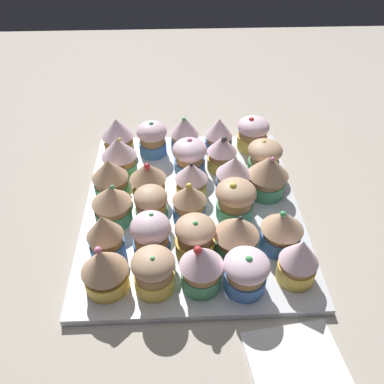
# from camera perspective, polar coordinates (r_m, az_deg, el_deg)

# --- Properties ---
(ground_plane) EXTENTS (1.80, 1.80, 0.03)m
(ground_plane) POSITION_cam_1_polar(r_m,az_deg,el_deg) (0.70, 0.00, -3.55)
(ground_plane) COLOR #B2A899
(baking_tray) EXTENTS (0.42, 0.36, 0.01)m
(baking_tray) POSITION_cam_1_polar(r_m,az_deg,el_deg) (0.68, 0.00, -2.29)
(baking_tray) COLOR silver
(baking_tray) RESTS_ON ground_plane
(cupcake_0) EXTENTS (0.06, 0.06, 0.07)m
(cupcake_0) POSITION_cam_1_polar(r_m,az_deg,el_deg) (0.80, -10.50, 7.99)
(cupcake_0) COLOR #EFC651
(cupcake_0) RESTS_ON baking_tray
(cupcake_1) EXTENTS (0.06, 0.06, 0.07)m
(cupcake_1) POSITION_cam_1_polar(r_m,az_deg,el_deg) (0.74, -10.33, 5.20)
(cupcake_1) COLOR #4C9E6B
(cupcake_1) RESTS_ON baking_tray
(cupcake_2) EXTENTS (0.06, 0.06, 0.07)m
(cupcake_2) POSITION_cam_1_polar(r_m,az_deg,el_deg) (0.69, -11.56, 2.11)
(cupcake_2) COLOR #4C9E6B
(cupcake_2) RESTS_ON baking_tray
(cupcake_3) EXTENTS (0.06, 0.06, 0.07)m
(cupcake_3) POSITION_cam_1_polar(r_m,az_deg,el_deg) (0.64, -11.32, -1.64)
(cupcake_3) COLOR #4C9E6B
(cupcake_3) RESTS_ON baking_tray
(cupcake_4) EXTENTS (0.05, 0.05, 0.08)m
(cupcake_4) POSITION_cam_1_polar(r_m,az_deg,el_deg) (0.59, -12.24, -5.98)
(cupcake_4) COLOR #477AC6
(cupcake_4) RESTS_ON baking_tray
(cupcake_5) EXTENTS (0.06, 0.06, 0.07)m
(cupcake_5) POSITION_cam_1_polar(r_m,az_deg,el_deg) (0.55, -12.33, -10.63)
(cupcake_5) COLOR #EFC651
(cupcake_5) RESTS_ON baking_tray
(cupcake_6) EXTENTS (0.06, 0.06, 0.07)m
(cupcake_6) POSITION_cam_1_polar(r_m,az_deg,el_deg) (0.78, -5.67, 7.67)
(cupcake_6) COLOR #477AC6
(cupcake_6) RESTS_ON baking_tray
(cupcake_7) EXTENTS (0.06, 0.06, 0.08)m
(cupcake_7) POSITION_cam_1_polar(r_m,az_deg,el_deg) (0.67, -6.26, 1.76)
(cupcake_7) COLOR #EFC651
(cupcake_7) RESTS_ON baking_tray
(cupcake_8) EXTENTS (0.05, 0.05, 0.06)m
(cupcake_8) POSITION_cam_1_polar(r_m,az_deg,el_deg) (0.64, -5.83, -1.78)
(cupcake_8) COLOR #4C9E6B
(cupcake_8) RESTS_ON baking_tray
(cupcake_9) EXTENTS (0.06, 0.06, 0.08)m
(cupcake_9) POSITION_cam_1_polar(r_m,az_deg,el_deg) (0.58, -5.82, -6.16)
(cupcake_9) COLOR #477AC6
(cupcake_9) RESTS_ON baking_tray
(cupcake_10) EXTENTS (0.06, 0.06, 0.07)m
(cupcake_10) POSITION_cam_1_polar(r_m,az_deg,el_deg) (0.54, -5.45, -11.06)
(cupcake_10) COLOR #EFC651
(cupcake_10) RESTS_ON baking_tray
(cupcake_11) EXTENTS (0.06, 0.06, 0.08)m
(cupcake_11) POSITION_cam_1_polar(r_m,az_deg,el_deg) (0.79, -1.07, 8.29)
(cupcake_11) COLOR #477AC6
(cupcake_11) RESTS_ON baking_tray
(cupcake_12) EXTENTS (0.06, 0.06, 0.07)m
(cupcake_12) POSITION_cam_1_polar(r_m,az_deg,el_deg) (0.73, 0.00, 5.21)
(cupcake_12) COLOR #477AC6
(cupcake_12) RESTS_ON baking_tray
(cupcake_13) EXTENTS (0.06, 0.06, 0.07)m
(cupcake_13) POSITION_cam_1_polar(r_m,az_deg,el_deg) (0.68, 0.26, 1.90)
(cupcake_13) COLOR #EFC651
(cupcake_13) RESTS_ON baking_tray
(cupcake_14) EXTENTS (0.05, 0.05, 0.07)m
(cupcake_14) POSITION_cam_1_polar(r_m,az_deg,el_deg) (0.63, -0.38, -1.44)
(cupcake_14) COLOR #477AC6
(cupcake_14) RESTS_ON baking_tray
(cupcake_15) EXTENTS (0.06, 0.06, 0.07)m
(cupcake_15) POSITION_cam_1_polar(r_m,az_deg,el_deg) (0.58, 0.45, -6.39)
(cupcake_15) COLOR #EFC651
(cupcake_15) RESTS_ON baking_tray
(cupcake_16) EXTENTS (0.06, 0.06, 0.08)m
(cupcake_16) POSITION_cam_1_polar(r_m,az_deg,el_deg) (0.54, 1.35, -10.49)
(cupcake_16) COLOR #4C9E6B
(cupcake_16) RESTS_ON baking_tray
(cupcake_17) EXTENTS (0.05, 0.05, 0.07)m
(cupcake_17) POSITION_cam_1_polar(r_m,az_deg,el_deg) (0.79, 3.82, 8.13)
(cupcake_17) COLOR #477AC6
(cupcake_17) RESTS_ON baking_tray
(cupcake_18) EXTENTS (0.06, 0.06, 0.07)m
(cupcake_18) POSITION_cam_1_polar(r_m,az_deg,el_deg) (0.74, 4.26, 5.62)
(cupcake_18) COLOR #EFC651
(cupcake_18) RESTS_ON baking_tray
(cupcake_19) EXTENTS (0.06, 0.06, 0.07)m
(cupcake_19) POSITION_cam_1_polar(r_m,az_deg,el_deg) (0.68, 5.93, 2.38)
(cupcake_19) COLOR #477AC6
(cupcake_19) RESTS_ON baking_tray
(cupcake_20) EXTENTS (0.06, 0.06, 0.07)m
(cupcake_20) POSITION_cam_1_polar(r_m,az_deg,el_deg) (0.64, 6.17, -1.01)
(cupcake_20) COLOR #4C9E6B
(cupcake_20) RESTS_ON baking_tray
(cupcake_21) EXTENTS (0.07, 0.07, 0.07)m
(cupcake_21) POSITION_cam_1_polar(r_m,az_deg,el_deg) (0.58, 6.30, -6.06)
(cupcake_21) COLOR #4C9E6B
(cupcake_21) RESTS_ON baking_tray
(cupcake_22) EXTENTS (0.06, 0.06, 0.07)m
(cupcake_22) POSITION_cam_1_polar(r_m,az_deg,el_deg) (0.55, 7.67, -11.14)
(cupcake_22) COLOR #477AC6
(cupcake_22) RESTS_ON baking_tray
(cupcake_23) EXTENTS (0.06, 0.06, 0.07)m
(cupcake_23) POSITION_cam_1_polar(r_m,az_deg,el_deg) (0.81, 8.61, 8.31)
(cupcake_23) COLOR #EFC651
(cupcake_23) RESTS_ON baking_tray
(cupcake_24) EXTENTS (0.06, 0.06, 0.06)m
(cupcake_24) POSITION_cam_1_polar(r_m,az_deg,el_deg) (0.74, 10.23, 5.02)
(cupcake_24) COLOR #4C9E6B
(cupcake_24) RESTS_ON baking_tray
(cupcake_25) EXTENTS (0.07, 0.07, 0.08)m
(cupcake_25) POSITION_cam_1_polar(r_m,az_deg,el_deg) (0.69, 10.75, 2.48)
(cupcake_25) COLOR #4C9E6B
(cupcake_25) RESTS_ON baking_tray
(cupcake_26) EXTENTS (0.06, 0.06, 0.07)m
(cupcake_26) POSITION_cam_1_polar(r_m,az_deg,el_deg) (0.60, 12.65, -5.24)
(cupcake_26) COLOR #477AC6
(cupcake_26) RESTS_ON baking_tray
(cupcake_27) EXTENTS (0.05, 0.05, 0.07)m
(cupcake_27) POSITION_cam_1_polar(r_m,az_deg,el_deg) (0.57, 14.92, -9.30)
(cupcake_27) COLOR #EFC651
(cupcake_27) RESTS_ON baking_tray
(napkin) EXTENTS (0.15, 0.13, 0.01)m
(napkin) POSITION_cam_1_polar(r_m,az_deg,el_deg) (0.53, 15.50, -24.27)
(napkin) COLOR white
(napkin) RESTS_ON ground_plane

